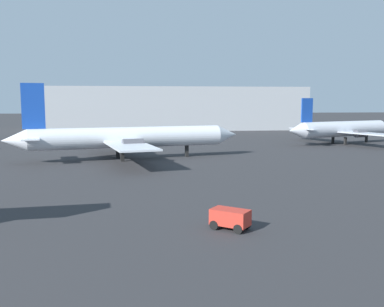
# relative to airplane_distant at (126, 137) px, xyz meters

# --- Properties ---
(airplane_distant) EXTENTS (32.99, 27.43, 10.50)m
(airplane_distant) POSITION_rel_airplane_distant_xyz_m (0.00, 0.00, 0.00)
(airplane_distant) COLOR silver
(airplane_distant) RESTS_ON ground_plane
(airplane_far_right) EXTENTS (25.91, 23.54, 8.74)m
(airplane_far_right) POSITION_rel_airplane_distant_xyz_m (40.57, 17.74, -0.23)
(airplane_far_right) COLOR silver
(airplane_far_right) RESTS_ON ground_plane
(baggage_cart) EXTENTS (2.69, 2.50, 1.30)m
(baggage_cart) POSITION_rel_airplane_distant_xyz_m (7.64, -34.47, -2.36)
(baggage_cart) COLOR red
(baggage_cart) RESTS_ON ground_plane
(terminal_building) EXTENTS (76.82, 22.01, 12.27)m
(terminal_building) POSITION_rel_airplane_distant_xyz_m (11.33, 67.92, 3.02)
(terminal_building) COLOR #999EA3
(terminal_building) RESTS_ON ground_plane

